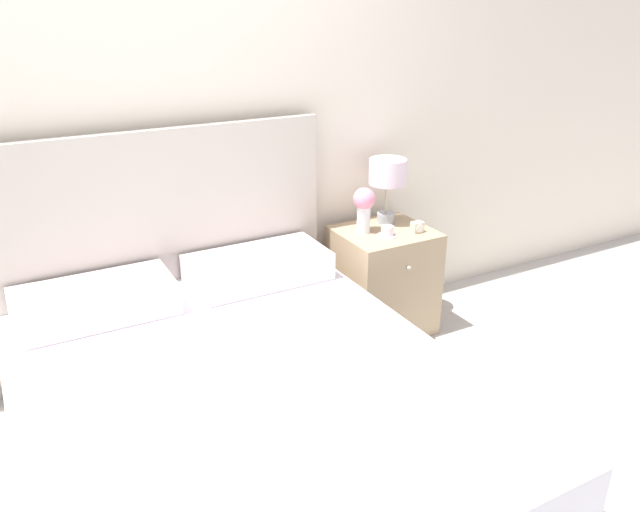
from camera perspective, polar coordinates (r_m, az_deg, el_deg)
name	(u,v)px	position (r m, az deg, el deg)	size (l,w,h in m)	color
ground_plane	(176,358)	(3.48, -13.02, -9.05)	(12.00, 12.00, 0.00)	#BCB7B2
wall_back	(147,111)	(3.09, -15.55, 12.62)	(8.00, 0.06, 2.60)	silver
bed	(237,409)	(2.59, -7.55, -13.68)	(1.67, 2.03, 1.23)	white
nightstand	(383,280)	(3.56, 5.76, -2.23)	(0.51, 0.47, 0.60)	tan
table_lamp	(387,176)	(3.48, 6.19, 7.27)	(0.21, 0.21, 0.37)	#A8B2BC
flower_vase	(364,205)	(3.37, 4.07, 4.66)	(0.12, 0.12, 0.25)	white
teacup	(387,232)	(3.36, 6.18, 2.21)	(0.11, 0.11, 0.06)	white
alarm_clock	(417,227)	(3.44, 8.89, 2.63)	(0.06, 0.05, 0.06)	beige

